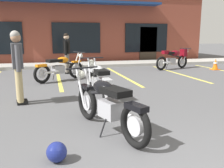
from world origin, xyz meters
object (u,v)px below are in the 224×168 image
Objects in this scene: motorcycle_black_cruiser at (60,67)px; person_in_black_shirt at (67,51)px; motorcycle_red_sportbike at (99,81)px; motorcycle_foreground_classic at (107,104)px; motorcycle_silver_naked at (174,58)px; traffic_cone at (215,64)px; person_in_shorts_foreground at (18,63)px; helmet_on_pavement at (57,152)px.

person_in_black_shirt is at bearing 77.54° from motorcycle_black_cruiser.
motorcycle_red_sportbike is 1.26× the size of person_in_black_shirt.
motorcycle_foreground_classic is 1.11× the size of motorcycle_black_cruiser.
motorcycle_red_sportbike is 1.15× the size of motorcycle_black_cruiser.
motorcycle_red_sportbike is 3.00m from motorcycle_black_cruiser.
person_in_black_shirt reaches higher than motorcycle_silver_naked.
motorcycle_black_cruiser reaches higher than traffic_cone.
person_in_shorts_foreground is (-1.06, -2.88, 0.49)m from motorcycle_black_cruiser.
helmet_on_pavement is (-1.14, -2.92, -0.33)m from motorcycle_red_sportbike.
motorcycle_foreground_classic is 3.84× the size of traffic_cone.
motorcycle_silver_naked is 1.21× the size of person_in_shorts_foreground.
helmet_on_pavement is at bearing -135.31° from motorcycle_foreground_classic.
motorcycle_foreground_classic is at bearing -83.93° from motorcycle_black_cruiser.
motorcycle_black_cruiser is 1.10× the size of person_in_black_shirt.
traffic_cone is at bearing -23.10° from motorcycle_silver_naked.
motorcycle_foreground_classic is 6.58m from person_in_black_shirt.
traffic_cone is (6.64, 6.01, -0.20)m from motorcycle_foreground_classic.
motorcycle_red_sportbike is at bearing 68.73° from helmet_on_pavement.
motorcycle_foreground_classic is 7.83× the size of helmet_on_pavement.
person_in_shorts_foreground reaches higher than traffic_cone.
helmet_on_pavement is (-5.73, -7.59, -0.40)m from motorcycle_silver_naked.
helmet_on_pavement is at bearing -137.54° from traffic_cone.
person_in_shorts_foreground is (-1.88, 0.01, 0.49)m from motorcycle_red_sportbike.
traffic_cone is (7.17, 1.04, -0.20)m from motorcycle_black_cruiser.
helmet_on_pavement is (-0.84, -0.83, -0.33)m from motorcycle_foreground_classic.
motorcycle_black_cruiser is 0.90× the size of motorcycle_silver_naked.
motorcycle_foreground_classic is at bearing -125.88° from motorcycle_silver_naked.
motorcycle_foreground_classic is 0.97× the size of motorcycle_red_sportbike.
motorcycle_foreground_classic and motorcycle_silver_naked have the same top height.
traffic_cone is at bearing 42.46° from helmet_on_pavement.
helmet_on_pavement is at bearing -111.27° from motorcycle_red_sportbike.
person_in_black_shirt reaches higher than motorcycle_red_sportbike.
person_in_black_shirt is 6.44× the size of helmet_on_pavement.
motorcycle_foreground_classic is 8.34m from motorcycle_silver_naked.
motorcycle_silver_naked is 1.21× the size of person_in_black_shirt.
person_in_black_shirt is at bearing 91.57° from motorcycle_foreground_classic.
motorcycle_black_cruiser is at bearing 86.92° from helmet_on_pavement.
person_in_shorts_foreground is 3.13m from helmet_on_pavement.
motorcycle_black_cruiser is (-0.53, 4.97, 0.00)m from motorcycle_foreground_classic.
motorcycle_black_cruiser is 5.82m from helmet_on_pavement.
motorcycle_silver_naked is 9.52m from helmet_on_pavement.
motorcycle_silver_naked reaches higher than traffic_cone.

